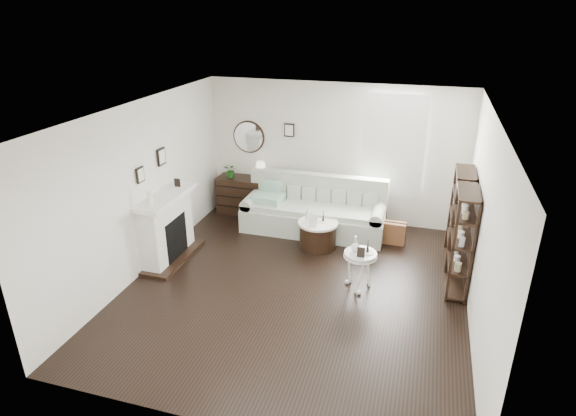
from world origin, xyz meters
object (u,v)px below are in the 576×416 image
(drum_table, at_px, (318,234))
(pedestal_table, at_px, (360,256))
(sofa, at_px, (314,213))
(dresser, at_px, (246,196))

(drum_table, xyz_separation_m, pedestal_table, (0.91, -1.13, 0.30))
(sofa, relative_size, drum_table, 3.79)
(dresser, height_order, pedestal_table, dresser)
(dresser, height_order, drum_table, dresser)
(sofa, bearing_deg, dresser, 165.83)
(dresser, xyz_separation_m, drum_table, (1.77, -1.07, -0.13))
(sofa, distance_m, drum_table, 0.73)
(drum_table, bearing_deg, sofa, 108.74)
(dresser, distance_m, pedestal_table, 3.46)
(sofa, bearing_deg, drum_table, -71.26)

